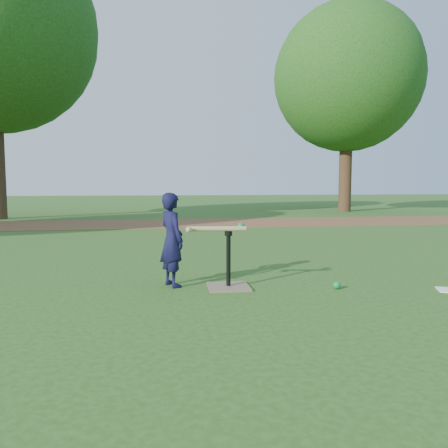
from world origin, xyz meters
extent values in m
plane|color=#285116|center=(0.00, 0.00, 0.00)|extent=(80.00, 80.00, 0.00)
cube|color=brown|center=(0.00, 7.50, 0.01)|extent=(24.00, 3.00, 0.01)
imported|color=black|center=(-0.92, -0.09, 0.50)|extent=(0.37, 0.43, 1.00)
sphere|color=#0C8B32|center=(0.77, -0.49, 0.04)|extent=(0.08, 0.08, 0.08)
cube|color=#7F6A50|center=(-0.34, -0.26, 0.01)|extent=(0.44, 0.44, 0.02)
cylinder|color=black|center=(-0.34, -0.26, 0.30)|extent=(0.05, 0.05, 0.55)
cylinder|color=black|center=(-0.34, -0.26, 0.58)|extent=(0.08, 0.08, 0.06)
cylinder|color=tan|center=(-0.46, -0.28, 0.63)|extent=(0.60, 0.13, 0.05)
sphere|color=tan|center=(-0.76, -0.32, 0.63)|extent=(0.06, 0.06, 0.06)
sphere|color=#0C8B32|center=(-0.20, -0.23, 0.65)|extent=(0.08, 0.08, 0.08)
cylinder|color=#382316|center=(6.50, 12.00, 1.71)|extent=(0.50, 0.50, 3.42)
sphere|color=#285B19|center=(6.50, 12.00, 5.30)|extent=(5.80, 5.80, 5.80)
camera|label=1|loc=(-1.09, -4.73, 1.09)|focal=35.00mm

